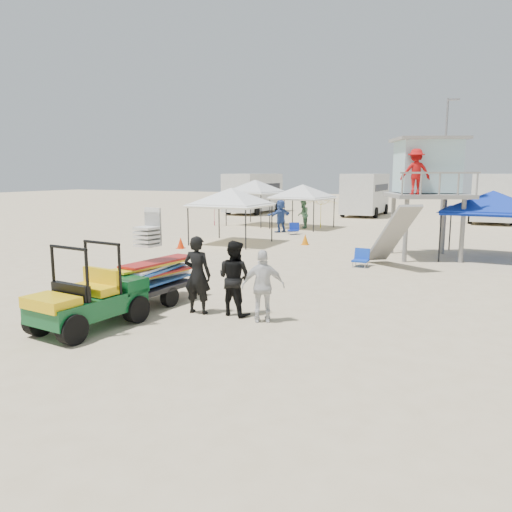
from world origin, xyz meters
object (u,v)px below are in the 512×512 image
at_px(man_left, 197,275).
at_px(lifeguard_tower, 427,171).
at_px(utility_cart, 86,291).
at_px(canopy_blue, 493,194).
at_px(surf_trailer, 152,270).

relative_size(man_left, lifeguard_tower, 0.41).
bearing_deg(utility_cart, canopy_blue, 59.52).
bearing_deg(utility_cart, man_left, 53.21).
relative_size(utility_cart, canopy_blue, 0.70).
distance_m(lifeguard_tower, canopy_blue, 2.66).
height_order(surf_trailer, man_left, surf_trailer).
bearing_deg(surf_trailer, canopy_blue, 54.54).
bearing_deg(man_left, surf_trailer, -15.25).
distance_m(man_left, canopy_blue, 13.11).
height_order(man_left, lifeguard_tower, lifeguard_tower).
relative_size(surf_trailer, canopy_blue, 0.68).
bearing_deg(canopy_blue, surf_trailer, -125.46).
xyz_separation_m(surf_trailer, lifeguard_tower, (5.47, 10.37, 2.51)).
bearing_deg(man_left, lifeguard_tower, -114.38).
distance_m(utility_cart, canopy_blue, 15.63).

